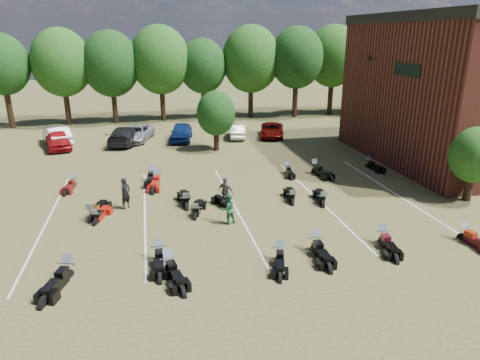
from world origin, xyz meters
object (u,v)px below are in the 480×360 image
object	(u,v)px
car_0	(58,139)
person_grey	(226,192)
motorcycle_7	(96,224)
motorcycle_0	(159,260)
motorcycle_14	(74,187)
motorcycle_3	(279,260)
car_4	(181,132)
person_green	(228,209)
person_black	(126,193)

from	to	relation	value
car_0	person_grey	bearing A→B (deg)	-66.84
motorcycle_7	person_grey	bearing A→B (deg)	-154.30
car_0	motorcycle_7	xyz separation A→B (m)	(4.61, -16.68, -0.80)
motorcycle_0	motorcycle_14	distance (m)	11.71
motorcycle_3	car_4	bearing A→B (deg)	112.03
person_green	motorcycle_0	world-z (taller)	person_green
person_black	motorcycle_0	bearing A→B (deg)	-120.21
car_0	person_black	bearing A→B (deg)	-81.04
motorcycle_0	motorcycle_3	world-z (taller)	motorcycle_0
person_black	motorcycle_7	bearing A→B (deg)	-173.25
person_grey	motorcycle_14	xyz separation A→B (m)	(-8.91, 5.15, -0.85)
car_0	motorcycle_14	xyz separation A→B (m)	(2.67, -10.50, -0.80)
car_4	person_green	size ratio (longest dim) A/B	2.83
car_0	person_black	world-z (taller)	person_black
car_0	motorcycle_7	size ratio (longest dim) A/B	2.20
person_black	person_grey	distance (m)	5.55
motorcycle_3	car_0	bearing A→B (deg)	136.18
car_0	person_green	size ratio (longest dim) A/B	2.94
car_0	motorcycle_0	distance (m)	22.46
car_0	motorcycle_0	bearing A→B (deg)	-83.39
motorcycle_0	motorcycle_7	world-z (taller)	motorcycle_0
motorcycle_3	person_green	bearing A→B (deg)	125.62
person_green	motorcycle_3	xyz separation A→B (m)	(1.47, -4.20, -0.80)
car_4	motorcycle_3	world-z (taller)	car_4
person_green	person_grey	world-z (taller)	person_grey
car_0	person_black	distance (m)	16.05
motorcycle_0	motorcycle_14	bearing A→B (deg)	116.34
car_4	person_black	distance (m)	16.12
car_4	person_grey	distance (m)	16.35
person_green	motorcycle_7	xyz separation A→B (m)	(-6.66, 1.35, -0.80)
car_0	motorcycle_3	distance (m)	25.63
car_4	person_green	world-z (taller)	person_green
motorcycle_3	motorcycle_14	size ratio (longest dim) A/B	1.05
car_4	person_green	bearing A→B (deg)	-77.64
motorcycle_0	motorcycle_3	xyz separation A→B (m)	(5.08, -1.13, 0.00)
person_black	motorcycle_7	size ratio (longest dim) A/B	0.83
car_4	motorcycle_3	bearing A→B (deg)	-74.44
car_4	motorcycle_0	size ratio (longest dim) A/B	1.91
person_black	motorcycle_0	world-z (taller)	person_black
person_green	motorcycle_14	world-z (taller)	person_green
motorcycle_3	motorcycle_7	world-z (taller)	motorcycle_3
car_4	person_grey	xyz separation A→B (m)	(1.11, -16.31, 0.07)
person_black	person_grey	xyz separation A→B (m)	(5.49, -0.80, -0.04)
person_green	person_grey	xyz separation A→B (m)	(0.31, 2.38, 0.04)
car_0	motorcycle_3	world-z (taller)	car_0
person_green	motorcycle_14	distance (m)	11.46
motorcycle_14	motorcycle_3	bearing A→B (deg)	-38.56
car_0	car_4	world-z (taller)	car_0
motorcycle_7	car_0	bearing A→B (deg)	-57.26
person_black	car_4	bearing A→B (deg)	29.98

